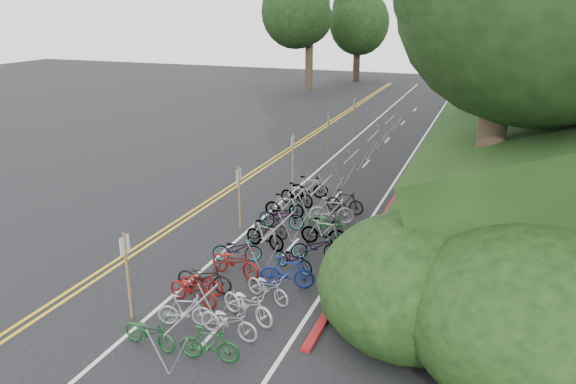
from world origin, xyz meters
The scene contains 10 objects.
ground centered at (0.00, 0.00, 0.00)m, with size 120.00×120.00×0.00m, color black.
road_markings centered at (0.63, 10.10, 0.00)m, with size 7.47×80.00×0.01m.
red_curb centered at (5.70, 12.00, 0.05)m, with size 0.25×28.00×0.10m, color maroon.
embankment centered at (12.96, 19.04, 2.57)m, with size 14.30×48.14×9.11m.
bike_rack_front centered at (2.98, -2.76, 0.83)m, with size 1.13×2.66×1.15m.
bike_racks_rest centered at (3.00, 13.00, 0.85)m, with size 1.14×23.00×1.17m.
signpost_near centered at (0.63, -2.16, 1.48)m, with size 0.08×0.40×2.60m.
signposts_rest centered at (0.60, 14.00, 1.43)m, with size 0.08×18.40×2.50m.
bike_front centered at (1.75, -0.19, 0.39)m, with size 1.47×0.51×0.77m, color maroon.
bike_valet centered at (2.90, 2.71, 0.48)m, with size 3.59×14.24×1.10m.
Camera 1 is at (9.58, -13.53, 8.36)m, focal length 35.00 mm.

